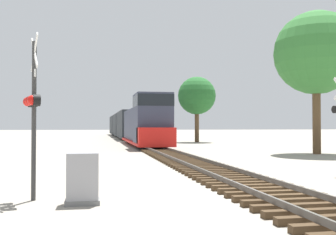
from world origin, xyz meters
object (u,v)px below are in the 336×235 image
object	(u,v)px
freight_train	(126,125)
crossing_signal_near	(33,105)
tree_mid_background	(197,96)
relay_cabinet	(83,179)
tree_far_right	(316,53)

from	to	relation	value
freight_train	crossing_signal_near	bearing A→B (deg)	-97.14
freight_train	tree_mid_background	xyz separation A→B (m)	(7.39, -15.39, 3.52)
crossing_signal_near	tree_mid_background	distance (m)	38.15
freight_train	tree_mid_background	size ratio (longest dim) A/B	8.08
freight_train	relay_cabinet	size ratio (longest dim) A/B	50.51
crossing_signal_near	relay_cabinet	size ratio (longest dim) A/B	3.41
crossing_signal_near	tree_mid_background	world-z (taller)	tree_mid_background
freight_train	crossing_signal_near	distance (m)	51.23
freight_train	relay_cabinet	bearing A→B (deg)	-95.60
crossing_signal_near	tree_far_right	bearing A→B (deg)	112.84
relay_cabinet	tree_mid_background	world-z (taller)	tree_mid_background
tree_far_right	relay_cabinet	bearing A→B (deg)	-135.92
crossing_signal_near	relay_cabinet	xyz separation A→B (m)	(1.31, -0.74, -1.86)
freight_train	tree_far_right	size ratio (longest dim) A/B	6.42
tree_mid_background	tree_far_right	bearing A→B (deg)	-81.74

